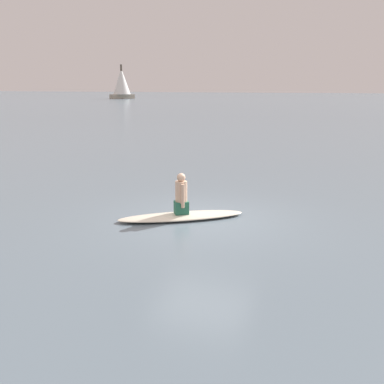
# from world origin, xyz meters

# --- Properties ---
(ground_plane) EXTENTS (400.00, 400.00, 0.00)m
(ground_plane) POSITION_xyz_m (0.00, 0.00, 0.00)
(ground_plane) COLOR slate
(surfboard) EXTENTS (2.49, 3.14, 0.14)m
(surfboard) POSITION_xyz_m (0.17, -0.54, 0.07)
(surfboard) COLOR silver
(surfboard) RESTS_ON ground
(person_paddler) EXTENTS (0.43, 0.45, 1.06)m
(person_paddler) POSITION_xyz_m (0.17, -0.54, 0.62)
(person_paddler) COLOR #26664C
(person_paddler) RESTS_ON surfboard
(sailboat_near_right) EXTENTS (6.17, 6.04, 8.40)m
(sailboat_near_right) POSITION_xyz_m (-91.23, -54.63, 3.97)
(sailboat_near_right) COLOR #B2A893
(sailboat_near_right) RESTS_ON ground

